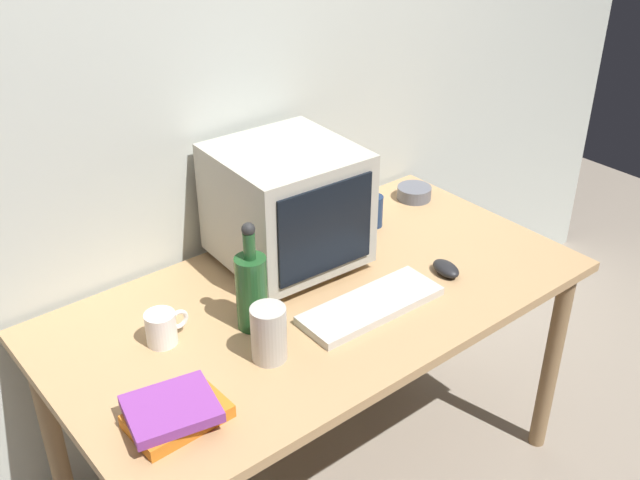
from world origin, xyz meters
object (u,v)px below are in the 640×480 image
computer_mouse (446,269)px  book_stack (175,413)px  keyboard (371,305)px  cd_spindle (414,193)px  bottle_tall (252,290)px  crt_monitor (287,206)px  metal_canister (269,333)px  mug (162,328)px  bottle_short (374,209)px

computer_mouse → book_stack: 0.94m
keyboard → cd_spindle: cd_spindle is taller
bottle_tall → book_stack: size_ratio=1.32×
crt_monitor → keyboard: crt_monitor is taller
computer_mouse → metal_canister: (-0.63, 0.01, 0.06)m
mug → bottle_tall: bearing=-22.7°
keyboard → computer_mouse: (0.29, -0.01, 0.01)m
computer_mouse → metal_canister: bearing=-171.0°
crt_monitor → bottle_tall: crt_monitor is taller
bottle_tall → book_stack: 0.40m
bottle_tall → bottle_short: 0.66m
keyboard → mug: mug is taller
metal_canister → crt_monitor: bearing=47.0°
keyboard → bottle_short: 0.48m
computer_mouse → crt_monitor: bearing=143.0°
bottle_tall → metal_canister: (-0.05, -0.13, -0.04)m
bottle_tall → mug: bottle_tall is taller
book_stack → mug: size_ratio=1.98×
keyboard → bottle_tall: size_ratio=1.34×
mug → computer_mouse: bearing=-16.4°
mug → cd_spindle: (1.09, 0.17, -0.02)m
bottle_short → mug: bearing=-172.2°
crt_monitor → book_stack: (-0.61, -0.39, -0.16)m
crt_monitor → bottle_tall: bearing=-142.8°
keyboard → cd_spindle: (0.58, 0.40, 0.01)m
computer_mouse → bottle_short: 0.36m
keyboard → mug: size_ratio=3.50×
bottle_short → bottle_tall: bearing=-161.6°
keyboard → crt_monitor: bearing=96.2°
computer_mouse → book_stack: size_ratio=0.42×
computer_mouse → mug: mug is taller
crt_monitor → book_stack: 0.74m
bottle_short → keyboard: bearing=-133.5°
book_stack → keyboard: bearing=4.2°
crt_monitor → mug: crt_monitor is taller
bottle_tall → cd_spindle: bearing=16.7°
keyboard → computer_mouse: computer_mouse is taller
keyboard → book_stack: size_ratio=1.77×
crt_monitor → bottle_short: crt_monitor is taller
crt_monitor → keyboard: (0.03, -0.34, -0.18)m
bottle_short → cd_spindle: (0.25, 0.05, -0.04)m
crt_monitor → metal_canister: size_ratio=2.70×
bottle_short → cd_spindle: bearing=12.3°
crt_monitor → mug: (-0.49, -0.11, -0.15)m
computer_mouse → book_stack: book_stack is taller
bottle_tall → metal_canister: bottle_tall is taller
crt_monitor → metal_canister: (-0.31, -0.33, -0.12)m
mug → metal_canister: metal_canister is taller
bottle_tall → metal_canister: bearing=-108.9°
mug → cd_spindle: 1.10m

